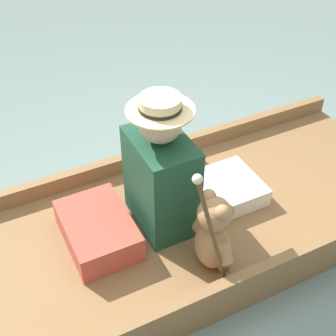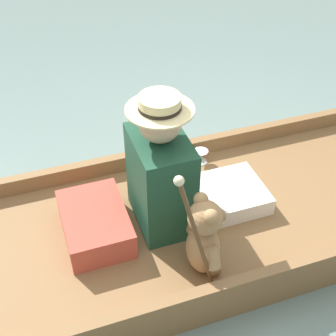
# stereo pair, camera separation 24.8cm
# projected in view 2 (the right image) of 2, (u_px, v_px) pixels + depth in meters

# --- Properties ---
(ground_plane) EXTENTS (16.00, 16.00, 0.00)m
(ground_plane) POSITION_uv_depth(u_px,v_px,m) (191.00, 235.00, 2.82)
(ground_plane) COLOR slate
(punt_boat) EXTENTS (1.18, 2.86, 0.26)m
(punt_boat) POSITION_uv_depth(u_px,v_px,m) (192.00, 225.00, 2.76)
(punt_boat) COLOR brown
(punt_boat) RESTS_ON ground_plane
(seat_cushion) EXTENTS (0.49, 0.34, 0.16)m
(seat_cushion) POSITION_uv_depth(u_px,v_px,m) (95.00, 223.00, 2.57)
(seat_cushion) COLOR #B24738
(seat_cushion) RESTS_ON punt_boat
(seated_person) EXTENTS (0.42, 0.80, 0.81)m
(seated_person) POSITION_uv_depth(u_px,v_px,m) (174.00, 176.00, 2.54)
(seated_person) COLOR white
(seated_person) RESTS_ON punt_boat
(teddy_bear) EXTENTS (0.33, 0.19, 0.47)m
(teddy_bear) POSITION_uv_depth(u_px,v_px,m) (204.00, 238.00, 2.30)
(teddy_bear) COLOR #9E754C
(teddy_bear) RESTS_ON punt_boat
(wine_glass) EXTENTS (0.10, 0.10, 0.09)m
(wine_glass) POSITION_uv_depth(u_px,v_px,m) (201.00, 154.00, 3.07)
(wine_glass) COLOR silver
(wine_glass) RESTS_ON punt_boat
(walking_cane) EXTENTS (0.04, 0.23, 0.79)m
(walking_cane) POSITION_uv_depth(u_px,v_px,m) (195.00, 230.00, 2.01)
(walking_cane) COLOR brown
(walking_cane) RESTS_ON punt_boat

